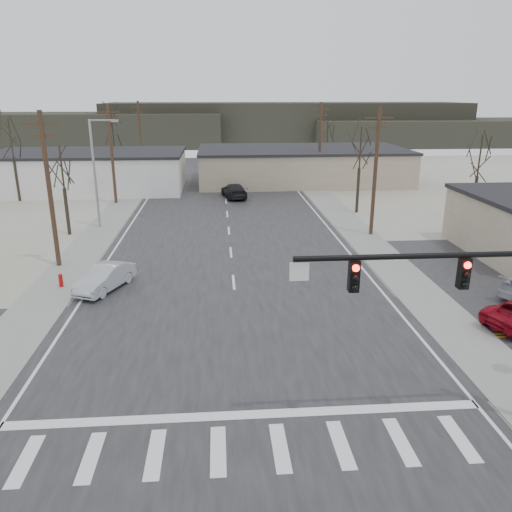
{
  "coord_description": "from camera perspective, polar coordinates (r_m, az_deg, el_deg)",
  "views": [
    {
      "loc": [
        -0.8,
        -20.31,
        10.95
      ],
      "look_at": [
        1.15,
        5.18,
        2.6
      ],
      "focal_mm": 35.0,
      "sensor_mm": 36.0,
      "label": 1
    }
  ],
  "objects": [
    {
      "name": "ground",
      "position": [
        23.08,
        -1.89,
        -10.24
      ],
      "size": [
        140.0,
        140.0,
        0.0
      ],
      "primitive_type": "plane",
      "color": "#BABAB6",
      "rests_on": "ground"
    },
    {
      "name": "main_road",
      "position": [
        36.97,
        -2.94,
        0.87
      ],
      "size": [
        18.0,
        110.0,
        0.05
      ],
      "primitive_type": "cube",
      "color": "black",
      "rests_on": "ground"
    },
    {
      "name": "cross_road",
      "position": [
        23.07,
        -1.89,
        -10.19
      ],
      "size": [
        90.0,
        10.0,
        0.04
      ],
      "primitive_type": "cube",
      "color": "black",
      "rests_on": "ground"
    },
    {
      "name": "sidewalk_left",
      "position": [
        42.89,
        -17.44,
        2.49
      ],
      "size": [
        3.0,
        90.0,
        0.06
      ],
      "primitive_type": "cube",
      "color": "gray",
      "rests_on": "ground"
    },
    {
      "name": "sidewalk_right",
      "position": [
        43.29,
        11.06,
        3.14
      ],
      "size": [
        3.0,
        90.0,
        0.06
      ],
      "primitive_type": "cube",
      "color": "gray",
      "rests_on": "ground"
    },
    {
      "name": "traffic_signal_mast",
      "position": [
        17.72,
        25.46,
        -4.51
      ],
      "size": [
        8.95,
        0.43,
        7.2
      ],
      "color": "black",
      "rests_on": "ground"
    },
    {
      "name": "fire_hydrant",
      "position": [
        31.62,
        -21.41,
        -2.61
      ],
      "size": [
        0.24,
        0.24,
        0.87
      ],
      "color": "#A50C0C",
      "rests_on": "ground"
    },
    {
      "name": "building_left_far",
      "position": [
        62.8,
        -18.58,
        9.2
      ],
      "size": [
        22.3,
        12.3,
        4.5
      ],
      "color": "silver",
      "rests_on": "ground"
    },
    {
      "name": "building_right_far",
      "position": [
        65.8,
        5.2,
        10.33
      ],
      "size": [
        26.3,
        14.3,
        4.3
      ],
      "color": "tan",
      "rests_on": "ground"
    },
    {
      "name": "upole_left_b",
      "position": [
        34.51,
        -22.55,
        7.17
      ],
      "size": [
        2.2,
        0.3,
        10.0
      ],
      "color": "#4A2F22",
      "rests_on": "ground"
    },
    {
      "name": "upole_left_c",
      "position": [
        53.7,
        -16.16,
        11.27
      ],
      "size": [
        2.2,
        0.3,
        10.0
      ],
      "color": "#4A2F22",
      "rests_on": "ground"
    },
    {
      "name": "upole_left_d",
      "position": [
        73.32,
        -13.1,
        13.15
      ],
      "size": [
        2.2,
        0.3,
        10.0
      ],
      "color": "#4A2F22",
      "rests_on": "ground"
    },
    {
      "name": "upole_right_a",
      "position": [
        40.64,
        13.48,
        9.5
      ],
      "size": [
        2.2,
        0.3,
        10.0
      ],
      "color": "#4A2F22",
      "rests_on": "ground"
    },
    {
      "name": "upole_right_b",
      "position": [
        61.81,
        7.3,
        12.63
      ],
      "size": [
        2.2,
        0.3,
        10.0
      ],
      "color": "#4A2F22",
      "rests_on": "ground"
    },
    {
      "name": "streetlight_main",
      "position": [
        43.87,
        -17.76,
        9.56
      ],
      "size": [
        2.4,
        0.25,
        9.0
      ],
      "color": "gray",
      "rests_on": "ground"
    },
    {
      "name": "tree_left_near",
      "position": [
        42.5,
        -21.29,
        9.14
      ],
      "size": [
        3.3,
        3.3,
        7.35
      ],
      "color": "#332B1F",
      "rests_on": "ground"
    },
    {
      "name": "tree_right_mid",
      "position": [
        48.44,
        11.84,
        11.77
      ],
      "size": [
        3.74,
        3.74,
        8.33
      ],
      "color": "#332B1F",
      "rests_on": "ground"
    },
    {
      "name": "tree_left_far",
      "position": [
        67.77,
        -16.04,
        13.46
      ],
      "size": [
        3.96,
        3.96,
        8.82
      ],
      "color": "#332B1F",
      "rests_on": "ground"
    },
    {
      "name": "tree_right_far",
      "position": [
        74.21,
        8.17,
        13.76
      ],
      "size": [
        3.52,
        3.52,
        7.84
      ],
      "color": "#332B1F",
      "rests_on": "ground"
    },
    {
      "name": "tree_lot",
      "position": [
        48.36,
        24.2,
        10.16
      ],
      "size": [
        3.52,
        3.52,
        7.84
      ],
      "color": "#332B1F",
      "rests_on": "ground"
    },
    {
      "name": "tree_left_mid",
      "position": [
        58.49,
        -26.19,
        11.71
      ],
      "size": [
        3.96,
        3.96,
        8.82
      ],
      "color": "#332B1F",
      "rests_on": "ground"
    },
    {
      "name": "hill_left",
      "position": [
        117.64,
        -21.87,
        13.2
      ],
      "size": [
        70.0,
        18.0,
        7.0
      ],
      "primitive_type": "cube",
      "color": "#333026",
      "rests_on": "ground"
    },
    {
      "name": "hill_center",
      "position": [
        117.55,
        3.48,
        14.91
      ],
      "size": [
        80.0,
        18.0,
        9.0
      ],
      "primitive_type": "cube",
      "color": "#333026",
      "rests_on": "ground"
    },
    {
      "name": "hill_right",
      "position": [
        121.72,
        20.87,
        13.08
      ],
      "size": [
        60.0,
        18.0,
        5.5
      ],
      "primitive_type": "cube",
      "color": "#333026",
      "rests_on": "ground"
    },
    {
      "name": "sedan_crossing",
      "position": [
        30.27,
        -16.89,
        -2.39
      ],
      "size": [
        3.14,
        4.59,
        1.43
      ],
      "primitive_type": "imported",
      "rotation": [
        0.0,
        0.0,
        -0.42
      ],
      "color": "#AAAFB5",
      "rests_on": "main_road"
    },
    {
      "name": "car_far_a",
      "position": [
        55.13,
        -2.52,
        7.47
      ],
      "size": [
        3.01,
        5.57,
        1.53
      ],
      "primitive_type": "imported",
      "rotation": [
        0.0,
        0.0,
        3.31
      ],
      "color": "black",
      "rests_on": "main_road"
    },
    {
      "name": "car_far_b",
      "position": [
        79.57,
        -4.72,
        10.68
      ],
      "size": [
        3.25,
        4.6,
        1.46
      ],
      "primitive_type": "imported",
      "rotation": [
        0.0,
        0.0,
        0.4
      ],
      "color": "black",
      "rests_on": "main_road"
    }
  ]
}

